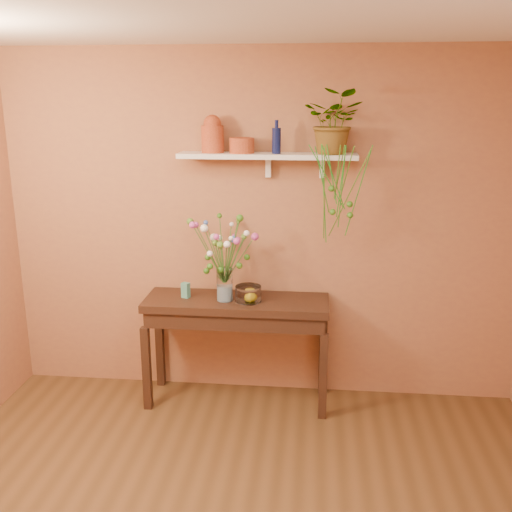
{
  "coord_description": "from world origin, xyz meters",
  "views": [
    {
      "loc": [
        0.4,
        -2.38,
        2.34
      ],
      "look_at": [
        0.0,
        1.55,
        1.25
      ],
      "focal_mm": 40.86,
      "sensor_mm": 36.0,
      "label": 1
    }
  ],
  "objects_px": {
    "terracotta_jug": "(212,135)",
    "blue_bottle": "(276,140)",
    "sideboard": "(237,314)",
    "glass_bowl": "(248,294)",
    "glass_vase": "(225,287)",
    "bouquet": "(222,242)",
    "spider_plant": "(335,122)"
  },
  "relations": [
    {
      "from": "glass_vase",
      "to": "glass_bowl",
      "type": "height_order",
      "value": "glass_vase"
    },
    {
      "from": "spider_plant",
      "to": "glass_vase",
      "type": "relative_size",
      "value": 1.81
    },
    {
      "from": "sideboard",
      "to": "glass_vase",
      "type": "bearing_deg",
      "value": -158.98
    },
    {
      "from": "sideboard",
      "to": "glass_vase",
      "type": "height_order",
      "value": "glass_vase"
    },
    {
      "from": "terracotta_jug",
      "to": "blue_bottle",
      "type": "relative_size",
      "value": 1.14
    },
    {
      "from": "glass_vase",
      "to": "bouquet",
      "type": "relative_size",
      "value": 0.45
    },
    {
      "from": "sideboard",
      "to": "glass_bowl",
      "type": "relative_size",
      "value": 7.13
    },
    {
      "from": "sideboard",
      "to": "blue_bottle",
      "type": "relative_size",
      "value": 5.89
    },
    {
      "from": "sideboard",
      "to": "glass_bowl",
      "type": "bearing_deg",
      "value": -19.85
    },
    {
      "from": "blue_bottle",
      "to": "glass_vase",
      "type": "xyz_separation_m",
      "value": [
        -0.37,
        -0.12,
        -1.08
      ]
    },
    {
      "from": "bouquet",
      "to": "blue_bottle",
      "type": "bearing_deg",
      "value": 18.88
    },
    {
      "from": "blue_bottle",
      "to": "glass_bowl",
      "type": "height_order",
      "value": "blue_bottle"
    },
    {
      "from": "sideboard",
      "to": "terracotta_jug",
      "type": "height_order",
      "value": "terracotta_jug"
    },
    {
      "from": "glass_bowl",
      "to": "bouquet",
      "type": "bearing_deg",
      "value": -176.93
    },
    {
      "from": "spider_plant",
      "to": "terracotta_jug",
      "type": "bearing_deg",
      "value": 178.14
    },
    {
      "from": "glass_vase",
      "to": "terracotta_jug",
      "type": "bearing_deg",
      "value": 122.37
    },
    {
      "from": "sideboard",
      "to": "spider_plant",
      "type": "distance_m",
      "value": 1.6
    },
    {
      "from": "terracotta_jug",
      "to": "glass_bowl",
      "type": "distance_m",
      "value": 1.21
    },
    {
      "from": "bouquet",
      "to": "terracotta_jug",
      "type": "bearing_deg",
      "value": 117.88
    },
    {
      "from": "terracotta_jug",
      "to": "bouquet",
      "type": "height_order",
      "value": "terracotta_jug"
    },
    {
      "from": "glass_vase",
      "to": "blue_bottle",
      "type": "bearing_deg",
      "value": 17.68
    },
    {
      "from": "blue_bottle",
      "to": "bouquet",
      "type": "xyz_separation_m",
      "value": [
        -0.38,
        -0.13,
        -0.73
      ]
    },
    {
      "from": "spider_plant",
      "to": "bouquet",
      "type": "xyz_separation_m",
      "value": [
        -0.79,
        -0.14,
        -0.86
      ]
    },
    {
      "from": "blue_bottle",
      "to": "glass_bowl",
      "type": "xyz_separation_m",
      "value": [
        -0.19,
        -0.12,
        -1.13
      ]
    },
    {
      "from": "glass_vase",
      "to": "bouquet",
      "type": "height_order",
      "value": "bouquet"
    },
    {
      "from": "blue_bottle",
      "to": "bouquet",
      "type": "distance_m",
      "value": 0.83
    },
    {
      "from": "terracotta_jug",
      "to": "spider_plant",
      "type": "relative_size",
      "value": 0.6
    },
    {
      "from": "terracotta_jug",
      "to": "glass_bowl",
      "type": "relative_size",
      "value": 1.38
    },
    {
      "from": "spider_plant",
      "to": "bouquet",
      "type": "bearing_deg",
      "value": -170.11
    },
    {
      "from": "spider_plant",
      "to": "glass_vase",
      "type": "height_order",
      "value": "spider_plant"
    },
    {
      "from": "sideboard",
      "to": "blue_bottle",
      "type": "bearing_deg",
      "value": 16.69
    },
    {
      "from": "sideboard",
      "to": "bouquet",
      "type": "xyz_separation_m",
      "value": [
        -0.09,
        -0.04,
        0.58
      ]
    }
  ]
}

